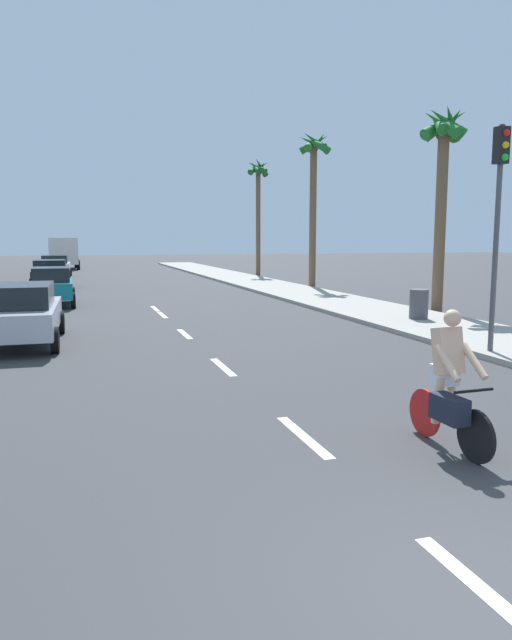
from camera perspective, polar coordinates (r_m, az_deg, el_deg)
ground_plane at (r=23.56m, az=-9.77°, el=1.12°), size 160.00×160.00×0.00m
sidewalk_strip at (r=27.45m, az=5.57°, el=2.28°), size 3.60×80.00×0.14m
lane_stripe_0 at (r=5.29m, az=21.51°, el=-23.45°), size 0.16×1.80×0.01m
lane_stripe_1 at (r=8.33m, az=4.62°, el=-11.11°), size 0.16×1.80×0.01m
lane_stripe_2 at (r=12.62m, az=-3.21°, el=-4.54°), size 0.16×1.80×0.01m
lane_stripe_3 at (r=17.05m, az=-6.91°, el=-1.34°), size 0.16×1.80×0.01m
lane_stripe_4 at (r=21.41m, az=-9.02°, el=0.49°), size 0.16×1.80×0.01m
lane_stripe_5 at (r=23.42m, az=-9.72°, el=1.10°), size 0.16×1.80×0.01m
cyclist at (r=7.96m, az=18.11°, el=-6.17°), size 0.63×1.71×1.82m
parked_car_silver at (r=16.32m, az=-21.99°, el=0.71°), size 2.19×4.61×1.57m
parked_car_teal at (r=25.46m, az=-19.10°, el=3.19°), size 1.81×3.83×1.57m
parked_car_black at (r=34.65m, az=-19.24°, el=4.31°), size 2.06×4.42×1.57m
parked_car_white at (r=44.42m, az=-18.79°, el=5.01°), size 2.18×4.58×1.57m
delivery_truck at (r=56.32m, az=-18.15°, el=6.22°), size 2.88×6.34×2.80m
palm_tree_mid at (r=23.08m, az=17.60°, el=14.77°), size 1.79×1.81×7.52m
palm_tree_far at (r=33.01m, az=5.58°, el=14.04°), size 1.82×1.97×8.49m
palm_tree_distant at (r=43.78m, az=0.20°, el=12.85°), size 1.82×1.88×8.58m
traffic_signal at (r=14.49m, az=22.39°, el=10.82°), size 0.28×0.33×5.20m
trash_bin_near at (r=19.80m, az=15.44°, el=1.49°), size 0.60×0.60×0.95m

